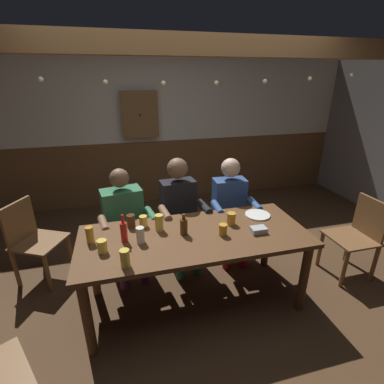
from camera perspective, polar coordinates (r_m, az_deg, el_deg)
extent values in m
plane|color=#4C331E|center=(3.10, -0.07, -19.44)|extent=(7.95, 7.95, 0.00)
cube|color=silver|center=(4.78, -7.95, 17.88)|extent=(6.63, 0.12, 1.30)
cube|color=brown|center=(5.01, -7.24, 4.31)|extent=(6.63, 0.12, 1.06)
cube|color=brown|center=(2.40, -0.65, 27.52)|extent=(5.96, 0.14, 0.16)
cube|color=brown|center=(2.57, 0.59, -8.91)|extent=(2.04, 0.86, 0.04)
cylinder|color=brown|center=(2.49, -20.31, -22.76)|extent=(0.08, 0.08, 0.71)
cylinder|color=brown|center=(2.89, 21.58, -15.74)|extent=(0.08, 0.08, 0.71)
cylinder|color=brown|center=(3.02, -19.28, -13.52)|extent=(0.08, 0.08, 0.71)
cylinder|color=brown|center=(3.36, 14.81, -9.04)|extent=(0.08, 0.08, 0.71)
cube|color=#33724C|center=(3.15, -13.76, -3.78)|extent=(0.45, 0.31, 0.50)
sphere|color=brown|center=(3.01, -14.42, 2.74)|extent=(0.20, 0.20, 0.20)
cylinder|color=#6B2D66|center=(3.15, -10.76, -8.29)|extent=(0.20, 0.44, 0.13)
cylinder|color=#6B2D66|center=(3.11, -14.87, -9.07)|extent=(0.20, 0.44, 0.13)
cylinder|color=#6B2D66|center=(3.13, -9.38, -14.36)|extent=(0.10, 0.10, 0.42)
cylinder|color=#6B2D66|center=(3.09, -13.59, -15.22)|extent=(0.10, 0.10, 0.42)
cylinder|color=#33724C|center=(2.96, -8.24, -4.57)|extent=(0.13, 0.29, 0.08)
cylinder|color=brown|center=(2.88, -17.36, -6.21)|extent=(0.13, 0.29, 0.08)
cube|color=black|center=(3.20, -2.81, -2.33)|extent=(0.39, 0.24, 0.54)
sphere|color=brown|center=(3.05, -2.95, 4.77)|extent=(0.22, 0.22, 0.22)
cylinder|color=#33724C|center=(3.21, -0.11, -7.22)|extent=(0.17, 0.42, 0.13)
cylinder|color=#33724C|center=(3.15, -3.68, -7.85)|extent=(0.17, 0.42, 0.13)
cylinder|color=#33724C|center=(3.19, 1.19, -13.12)|extent=(0.10, 0.10, 0.42)
cylinder|color=#33724C|center=(3.14, -2.44, -13.87)|extent=(0.10, 0.10, 0.42)
cylinder|color=black|center=(3.05, 2.49, -3.05)|extent=(0.11, 0.29, 0.08)
cylinder|color=brown|center=(2.92, -5.46, -4.31)|extent=(0.11, 0.29, 0.08)
cube|color=#2D4C84|center=(3.37, 7.44, -1.51)|extent=(0.38, 0.23, 0.51)
sphere|color=beige|center=(3.23, 7.78, 4.85)|extent=(0.22, 0.22, 0.22)
cylinder|color=#AD1919|center=(3.39, 9.62, -5.89)|extent=(0.15, 0.39, 0.13)
cylinder|color=#AD1919|center=(3.32, 6.31, -6.27)|extent=(0.15, 0.39, 0.13)
cylinder|color=#AD1919|center=(3.37, 10.46, -11.40)|extent=(0.10, 0.10, 0.42)
cylinder|color=#AD1919|center=(3.31, 7.11, -11.89)|extent=(0.10, 0.10, 0.42)
cylinder|color=#2D4C84|center=(3.22, 12.48, -2.50)|extent=(0.09, 0.28, 0.08)
cylinder|color=#2D4C84|center=(3.08, 5.11, -3.23)|extent=(0.09, 0.28, 0.08)
cube|color=brown|center=(3.52, 29.28, -8.05)|extent=(0.44, 0.44, 0.02)
cube|color=brown|center=(3.57, 32.30, -4.36)|extent=(0.03, 0.40, 0.42)
cylinder|color=brown|center=(3.41, 28.29, -13.48)|extent=(0.04, 0.04, 0.44)
cylinder|color=brown|center=(3.64, 24.37, -10.37)|extent=(0.04, 0.04, 0.44)
cylinder|color=brown|center=(3.65, 32.82, -11.97)|extent=(0.04, 0.04, 0.44)
cylinder|color=brown|center=(3.87, 28.86, -9.20)|extent=(0.04, 0.04, 0.44)
cube|color=brown|center=(3.42, -28.28, -8.81)|extent=(0.59, 0.59, 0.02)
cube|color=brown|center=(3.45, -31.50, -5.04)|extent=(0.21, 0.37, 0.42)
cylinder|color=brown|center=(3.54, -23.26, -11.08)|extent=(0.04, 0.04, 0.44)
cylinder|color=brown|center=(3.30, -27.03, -14.40)|extent=(0.04, 0.04, 0.44)
cylinder|color=brown|center=(3.76, -28.08, -9.95)|extent=(0.04, 0.04, 0.44)
cylinder|color=brown|center=(3.54, -31.96, -12.92)|extent=(0.04, 0.04, 0.44)
cylinder|color=brown|center=(2.56, -31.09, -27.95)|extent=(0.04, 0.04, 0.44)
cube|color=#B2B7BC|center=(2.65, 13.22, -7.43)|extent=(0.14, 0.10, 0.05)
cylinder|color=white|center=(2.95, 13.05, -4.51)|extent=(0.25, 0.25, 0.01)
cylinder|color=#593314|center=(2.53, -1.66, -7.01)|extent=(0.07, 0.07, 0.15)
cylinder|color=#593314|center=(2.48, -1.68, -5.03)|extent=(0.03, 0.03, 0.05)
cylinder|color=red|center=(2.48, -13.54, -7.87)|extent=(0.06, 0.06, 0.18)
cylinder|color=red|center=(2.42, -13.81, -5.29)|extent=(0.02, 0.02, 0.08)
cylinder|color=#E5C64C|center=(2.41, -17.62, -10.36)|extent=(0.08, 0.08, 0.11)
cylinder|color=#E5C64C|center=(2.70, -9.75, -5.79)|extent=(0.07, 0.07, 0.11)
cylinder|color=gold|center=(2.72, 7.89, -5.32)|extent=(0.08, 0.08, 0.12)
cylinder|color=#E5C64C|center=(2.60, -6.62, -6.15)|extent=(0.07, 0.07, 0.15)
cylinder|color=#E5C64C|center=(2.19, -13.32, -12.85)|extent=(0.07, 0.07, 0.14)
cylinder|color=white|center=(2.45, -10.35, -8.51)|extent=(0.07, 0.07, 0.14)
cylinder|color=gold|center=(2.55, -19.86, -8.13)|extent=(0.06, 0.06, 0.15)
cylinder|color=gold|center=(2.54, 6.25, -7.56)|extent=(0.07, 0.07, 0.11)
cylinder|color=#4C2D19|center=(2.70, -12.18, -5.74)|extent=(0.08, 0.08, 0.12)
cube|color=brown|center=(4.65, -10.43, 15.10)|extent=(0.56, 0.12, 0.70)
sphere|color=black|center=(4.58, -10.35, 14.99)|extent=(0.03, 0.03, 0.03)
sphere|color=#F9EAB2|center=(2.32, -28.13, 19.35)|extent=(0.04, 0.04, 0.04)
sphere|color=#F9EAB2|center=(2.27, -17.04, 20.37)|extent=(0.04, 0.04, 0.04)
sphere|color=#F9EAB2|center=(2.30, -5.76, 20.93)|extent=(0.04, 0.04, 0.04)
sphere|color=#F9EAB2|center=(2.40, 4.92, 21.01)|extent=(0.04, 0.04, 0.04)
sphere|color=#F9EAB2|center=(2.57, 14.46, 20.74)|extent=(0.04, 0.04, 0.04)
sphere|color=#F9EAB2|center=(2.80, 22.64, 20.30)|extent=(0.04, 0.04, 0.04)
sphere|color=#F9EAB2|center=(3.06, 29.49, 19.81)|extent=(0.04, 0.04, 0.04)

